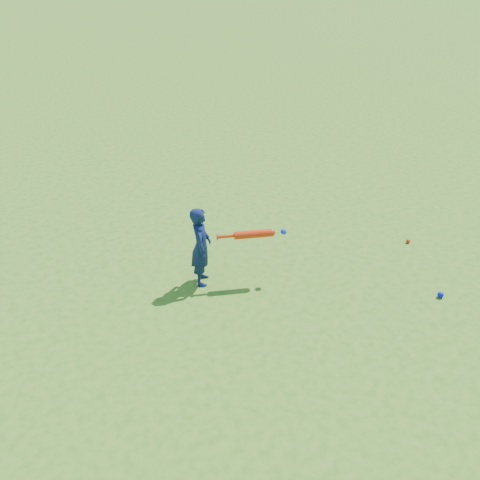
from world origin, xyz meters
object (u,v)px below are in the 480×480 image
(child, at_px, (201,246))
(bat_swing, at_px, (256,234))
(ground_ball_red, at_px, (408,241))
(ground_ball_blue, at_px, (441,295))

(child, xyz_separation_m, bat_swing, (0.66, -0.22, 0.15))
(child, distance_m, bat_swing, 0.71)
(child, height_order, bat_swing, child)
(ground_ball_red, height_order, ground_ball_blue, ground_ball_blue)
(child, distance_m, ground_ball_red, 3.17)
(ground_ball_red, relative_size, bat_swing, 0.07)
(ground_ball_blue, xyz_separation_m, bat_swing, (-1.97, 1.28, 0.65))
(child, height_order, ground_ball_blue, child)
(ground_ball_red, bearing_deg, ground_ball_blue, -111.34)
(bat_swing, bearing_deg, ground_ball_blue, -19.55)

